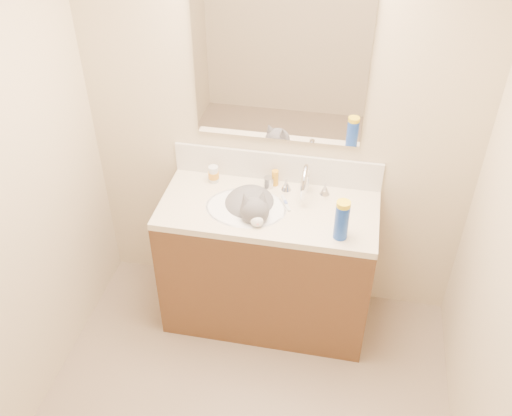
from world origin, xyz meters
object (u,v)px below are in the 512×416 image
at_px(faucet, 305,183).
at_px(spray_can, 342,222).
at_px(pill_bottle, 214,174).
at_px(amber_bottle, 275,178).
at_px(basin, 246,217).
at_px(silver_jar, 269,182).
at_px(vanity_cabinet, 267,266).
at_px(cat, 251,209).

distance_m(faucet, spray_can, 0.39).
xyz_separation_m(pill_bottle, amber_bottle, (0.35, 0.03, -0.00)).
bearing_deg(spray_can, basin, 164.15).
bearing_deg(silver_jar, vanity_cabinet, -79.95).
bearing_deg(basin, vanity_cabinet, 14.04).
distance_m(silver_jar, amber_bottle, 0.05).
distance_m(faucet, pill_bottle, 0.54).
relative_size(cat, amber_bottle, 4.68).
relative_size(pill_bottle, amber_bottle, 1.05).
height_order(vanity_cabinet, amber_bottle, amber_bottle).
height_order(faucet, cat, faucet).
height_order(amber_bottle, spray_can, spray_can).
distance_m(cat, silver_jar, 0.21).
bearing_deg(spray_can, vanity_cabinet, 156.11).
height_order(cat, spray_can, spray_can).
height_order(faucet, spray_can, faucet).
distance_m(vanity_cabinet, silver_jar, 0.52).
relative_size(faucet, pill_bottle, 2.77).
height_order(faucet, amber_bottle, faucet).
distance_m(basin, cat, 0.06).
bearing_deg(amber_bottle, spray_can, -44.04).
distance_m(basin, amber_bottle, 0.29).
height_order(vanity_cabinet, cat, cat).
xyz_separation_m(silver_jar, amber_bottle, (0.03, 0.03, 0.02)).
xyz_separation_m(basin, pill_bottle, (-0.23, 0.21, 0.12)).
distance_m(faucet, cat, 0.33).
bearing_deg(faucet, amber_bottle, 157.53).
height_order(vanity_cabinet, spray_can, spray_can).
distance_m(vanity_cabinet, basin, 0.40).
bearing_deg(vanity_cabinet, basin, -165.96).
xyz_separation_m(vanity_cabinet, faucet, (0.18, 0.14, 0.54)).
height_order(silver_jar, spray_can, spray_can).
bearing_deg(spray_can, silver_jar, 140.29).
bearing_deg(amber_bottle, faucet, -22.47).
xyz_separation_m(basin, faucet, (0.30, 0.17, 0.16)).
height_order(vanity_cabinet, silver_jar, silver_jar).
bearing_deg(vanity_cabinet, cat, -178.39).
relative_size(vanity_cabinet, amber_bottle, 12.46).
bearing_deg(pill_bottle, spray_can, -25.15).
relative_size(basin, amber_bottle, 4.67).
relative_size(cat, pill_bottle, 4.47).
bearing_deg(vanity_cabinet, spray_can, -23.89).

